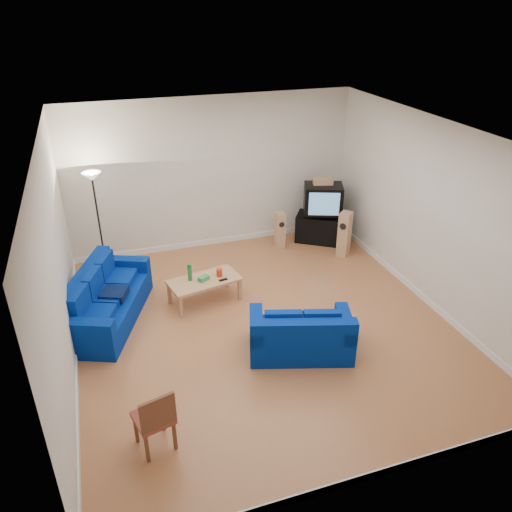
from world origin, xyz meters
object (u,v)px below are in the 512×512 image
object	(u,v)px
television	(323,199)
sofa_loveseat	(301,337)
tv_stand	(319,228)
sofa_three_seat	(103,304)
coffee_table	(204,282)

from	to	relation	value
television	sofa_loveseat	bearing A→B (deg)	-98.41
television	tv_stand	bearing A→B (deg)	118.82
sofa_three_seat	sofa_loveseat	world-z (taller)	sofa_three_seat
sofa_loveseat	coffee_table	distance (m)	2.17
sofa_loveseat	television	distance (m)	4.05
coffee_table	tv_stand	world-z (taller)	tv_stand
sofa_three_seat	television	world-z (taller)	television
sofa_loveseat	television	xyz separation A→B (m)	(1.96, 3.47, 0.72)
sofa_loveseat	sofa_three_seat	bearing A→B (deg)	163.53
sofa_loveseat	tv_stand	bearing A→B (deg)	78.35
sofa_three_seat	television	bearing A→B (deg)	131.04
coffee_table	television	distance (m)	3.46
sofa_loveseat	television	world-z (taller)	television
sofa_loveseat	television	size ratio (longest dim) A/B	1.81
sofa_three_seat	tv_stand	bearing A→B (deg)	131.73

